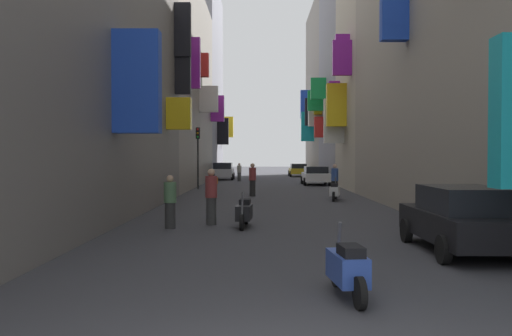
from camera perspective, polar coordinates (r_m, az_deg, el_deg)
The scene contains 21 objects.
ground_plane at distance 34.30m, azimuth 1.35°, elevation -2.35°, with size 140.00×140.00×0.00m, color #38383D.
building_left_mid_a at distance 40.49m, azimuth -10.29°, elevation 8.69°, with size 7.35×20.74×14.80m.
building_left_mid_b at distance 58.04m, azimuth -7.05°, elevation 9.07°, with size 7.34×14.38×20.05m.
building_right_mid_b at distance 36.98m, azimuth 14.15°, elevation 13.58°, with size 7.32×8.13×20.19m.
building_right_mid_c at distance 46.19m, azimuth 11.29°, elevation 11.50°, with size 7.38×10.93×20.76m.
building_right_far at distance 58.20m, azimuth 8.93°, elevation 8.10°, with size 7.32×14.11×18.14m.
parked_car_yellow at distance 56.29m, azimuth 4.55°, elevation -0.17°, with size 1.96×4.13×1.34m.
parked_car_white at distance 40.09m, azimuth 6.41°, elevation -0.77°, with size 2.01×3.96×1.38m.
parked_car_silver at distance 48.73m, azimuth -3.57°, elevation -0.30°, with size 2.03×4.14×1.55m.
parked_car_black at distance 13.05m, azimuth 21.12°, elevation -5.03°, with size 1.88×4.17×1.51m.
scooter_blue at distance 8.55m, azimuth 9.78°, elevation -10.53°, with size 0.55×1.85×1.13m.
scooter_white at distance 26.39m, azimuth 8.43°, elevation -2.47°, with size 0.68×1.89×1.13m.
scooter_black at distance 16.47m, azimuth -1.27°, elevation -4.76°, with size 0.52×1.96×1.13m.
scooter_red at distance 49.88m, azimuth -0.32°, elevation -0.65°, with size 0.57×1.81×1.13m.
scooter_orange at distance 37.49m, azimuth -4.65°, elevation -1.33°, with size 0.77×1.76×1.13m.
pedestrian_crossing at distance 17.07m, azimuth -4.82°, elevation -3.07°, with size 0.52×0.52×1.80m.
pedestrian_near_left at distance 28.88m, azimuth -0.37°, elevation -1.26°, with size 0.43×0.43×1.79m.
pedestrian_near_right at distance 45.75m, azimuth -1.81°, elevation -0.46°, with size 0.42×0.42×1.55m.
pedestrian_mid_street at distance 28.86m, azimuth 8.43°, elevation -1.32°, with size 0.46×0.46×1.75m.
pedestrian_far_away at distance 16.37m, azimuth -9.19°, elevation -3.61°, with size 0.54×0.54×1.62m.
traffic_light_near_corner at distance 35.17m, azimuth -6.24°, elevation 2.26°, with size 0.26×0.34×4.05m.
Camera 1 is at (-0.59, -4.22, 2.22)m, focal length 37.33 mm.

